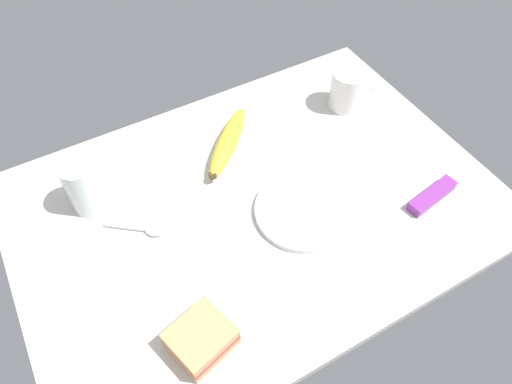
# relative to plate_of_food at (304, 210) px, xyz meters

# --- Properties ---
(tabletop) EXTENTS (0.90, 0.64, 0.02)m
(tabletop) POSITION_rel_plate_of_food_xyz_m (-0.07, 0.07, -0.02)
(tabletop) COLOR beige
(tabletop) RESTS_ON ground
(plate_of_food) EXTENTS (0.18, 0.18, 0.01)m
(plate_of_food) POSITION_rel_plate_of_food_xyz_m (0.00, 0.00, 0.00)
(plate_of_food) COLOR white
(plate_of_food) RESTS_ON tabletop
(coffee_mug_black) EXTENTS (0.10, 0.08, 0.09)m
(coffee_mug_black) POSITION_rel_plate_of_food_xyz_m (0.25, 0.21, 0.04)
(coffee_mug_black) COLOR white
(coffee_mug_black) RESTS_ON tabletop
(sandwich_main) EXTENTS (0.11, 0.10, 0.04)m
(sandwich_main) POSITION_rel_plate_of_food_xyz_m (-0.28, -0.14, 0.02)
(sandwich_main) COLOR tan
(sandwich_main) RESTS_ON tabletop
(glass_of_milk) EXTENTS (0.07, 0.07, 0.11)m
(glass_of_milk) POSITION_rel_plate_of_food_xyz_m (-0.34, 0.22, 0.05)
(glass_of_milk) COLOR silver
(glass_of_milk) RESTS_ON tabletop
(banana) EXTENTS (0.17, 0.17, 0.04)m
(banana) POSITION_rel_plate_of_food_xyz_m (-0.05, 0.22, 0.01)
(banana) COLOR yellow
(banana) RESTS_ON tabletop
(spoon) EXTENTS (0.10, 0.08, 0.01)m
(spoon) POSITION_rel_plate_of_food_xyz_m (-0.28, 0.11, -0.00)
(spoon) COLOR silver
(spoon) RESTS_ON tabletop
(snack_bar) EXTENTS (0.12, 0.05, 0.02)m
(snack_bar) POSITION_rel_plate_of_food_xyz_m (0.23, -0.09, 0.00)
(snack_bar) COLOR purple
(snack_bar) RESTS_ON tabletop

